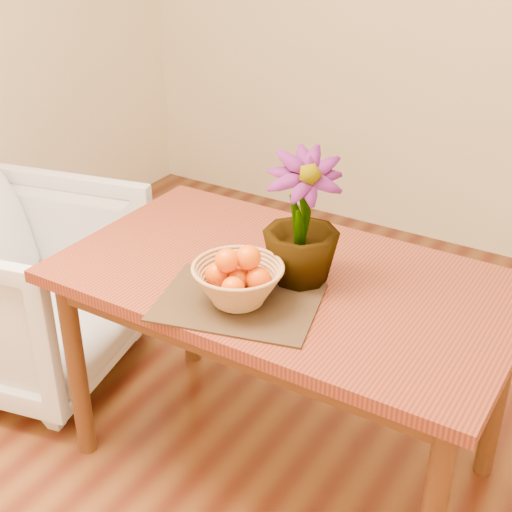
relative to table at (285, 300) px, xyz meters
The scene contains 6 objects.
table is the anchor object (origin of this frame).
placemat 0.23m from the table, 99.70° to the right, with size 0.45×0.34×0.01m, color #3D2816.
wicker_basket 0.26m from the table, 99.70° to the right, with size 0.26×0.26×0.11m.
orange_pile 0.29m from the table, 99.59° to the right, with size 0.18×0.18×0.13m.
potted_plant 0.29m from the table, ahead, with size 0.23×0.23×0.40m, color #194A15.
armchair 1.18m from the table, behind, with size 0.79×0.74×0.82m, color gray.
Camera 1 is at (0.91, -1.35, 1.83)m, focal length 50.00 mm.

